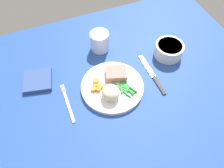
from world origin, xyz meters
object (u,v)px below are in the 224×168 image
object	(u,v)px
dinner_plate	(112,87)
meat_portion	(116,74)
fork	(68,103)
water_glass	(100,42)
salad_bowl	(169,49)
knife	(152,75)
napkin	(38,80)

from	to	relation	value
dinner_plate	meat_portion	bearing A→B (deg)	49.40
fork	water_glass	world-z (taller)	water_glass
salad_bowl	knife	bearing A→B (deg)	-145.95
meat_portion	knife	xyz separation A→B (cm)	(13.70, -3.92, -2.78)
water_glass	fork	bearing A→B (deg)	-133.32
dinner_plate	fork	xyz separation A→B (cm)	(-17.08, -0.26, -0.60)
fork	salad_bowl	xyz separation A→B (cm)	(44.84, 7.37, 2.87)
salad_bowl	napkin	xyz separation A→B (cm)	(-52.76, 5.99, -2.24)
salad_bowl	napkin	size ratio (longest dim) A/B	1.11
dinner_plate	fork	bearing A→B (deg)	-179.14
fork	water_glass	distance (cm)	29.41
dinner_plate	salad_bowl	size ratio (longest dim) A/B	2.02
napkin	salad_bowl	bearing A→B (deg)	-6.47
dinner_plate	water_glass	world-z (taller)	water_glass
dinner_plate	napkin	world-z (taller)	same
water_glass	salad_bowl	size ratio (longest dim) A/B	0.71
meat_portion	salad_bowl	distance (cm)	24.89
meat_portion	dinner_plate	bearing A→B (deg)	-130.60
meat_portion	fork	xyz separation A→B (cm)	(-20.20, -3.89, -2.78)
dinner_plate	meat_portion	size ratio (longest dim) A/B	2.97
meat_portion	salad_bowl	size ratio (longest dim) A/B	0.68
water_glass	knife	bearing A→B (deg)	-56.95
dinner_plate	meat_portion	world-z (taller)	meat_portion
fork	salad_bowl	distance (cm)	45.53
salad_bowl	napkin	distance (cm)	53.15
water_glass	napkin	world-z (taller)	water_glass
fork	knife	xyz separation A→B (cm)	(33.89, -0.03, -0.00)
meat_portion	fork	world-z (taller)	meat_portion
fork	salad_bowl	world-z (taller)	salad_bowl
knife	water_glass	xyz separation A→B (cm)	(-13.85, 21.28, 3.34)
meat_portion	fork	bearing A→B (deg)	-169.10
dinner_plate	fork	distance (cm)	17.10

